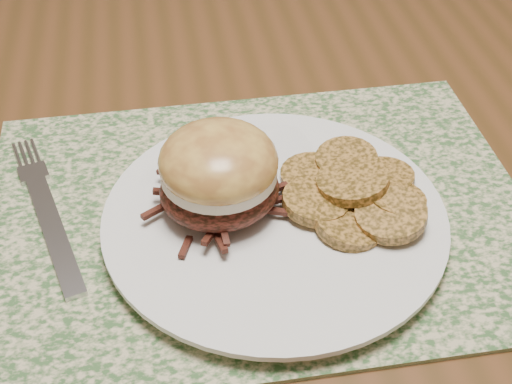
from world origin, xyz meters
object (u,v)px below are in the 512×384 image
dining_table (336,175)px  pork_sandwich (219,173)px  dinner_plate (275,221)px  fork (46,209)px

dining_table → pork_sandwich: size_ratio=11.93×
dinner_plate → pork_sandwich: (-0.04, 0.02, 0.04)m
dining_table → fork: size_ratio=7.40×
dining_table → dinner_plate: 0.20m
dinner_plate → pork_sandwich: pork_sandwich is taller
dining_table → fork: (-0.28, -0.10, 0.09)m
dining_table → pork_sandwich: (-0.14, -0.14, 0.13)m
dining_table → dinner_plate: (-0.10, -0.15, 0.09)m
fork → dinner_plate: bearing=-30.7°
pork_sandwich → fork: 0.15m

